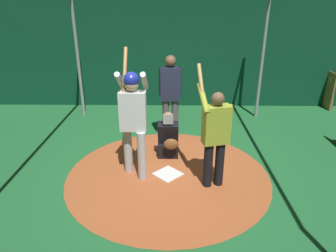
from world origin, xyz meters
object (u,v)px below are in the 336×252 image
home_plate (168,174)px  catcher (168,139)px  batter (133,115)px  bat_rack (329,91)px  visitor (215,134)px  umpire (170,93)px

home_plate → catcher: size_ratio=0.45×
batter → catcher: batter is taller
bat_rack → visitor: bearing=-43.2°
batter → umpire: (-1.56, 0.61, -0.09)m
batter → visitor: (0.31, 1.34, -0.20)m
batter → catcher: size_ratio=2.34×
bat_rack → catcher: bearing=-56.6°
visitor → catcher: bearing=-156.9°
home_plate → visitor: (0.30, 0.76, 0.94)m
umpire → bat_rack: bearing=115.6°
catcher → umpire: (-0.84, 0.03, 0.70)m
home_plate → bat_rack: bat_rack is taller
home_plate → umpire: 1.89m
batter → bat_rack: batter is taller
batter → umpire: 1.68m
home_plate → umpire: size_ratio=0.22×
catcher → visitor: bearing=36.5°
umpire → visitor: visitor is taller
home_plate → visitor: 1.24m
umpire → visitor: size_ratio=0.93×
catcher → bat_rack: (-3.00, 4.55, 0.13)m
home_plate → bat_rack: (-3.73, 4.55, 0.48)m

